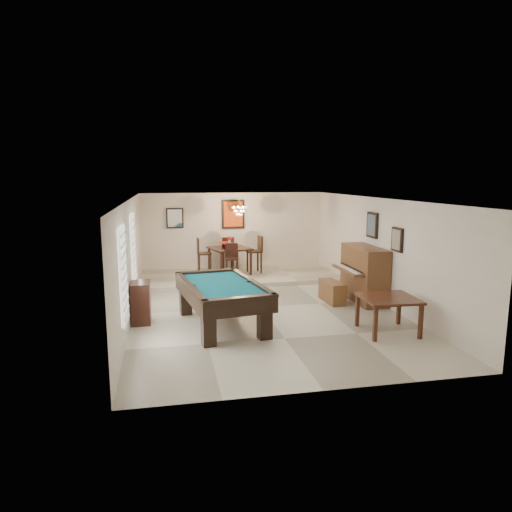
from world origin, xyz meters
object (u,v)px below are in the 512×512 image
object	(u,v)px
dining_chair_south	(232,261)
chandelier	(239,207)
pool_table	(222,305)
flower_vase	(229,240)
dining_chair_north	(227,253)
piano_bench	(332,292)
dining_chair_east	(254,254)
upright_piano	(358,274)
apothecary_chest	(141,303)
dining_table	(230,259)
square_table	(388,315)
dining_chair_west	(204,256)

from	to	relation	value
dining_chair_south	chandelier	distance (m)	1.66
pool_table	flower_vase	xyz separation A→B (m)	(0.83, 4.68, 0.73)
pool_table	dining_chair_north	size ratio (longest dim) A/B	2.52
piano_bench	dining_chair_east	xyz separation A→B (m)	(-1.34, 3.36, 0.44)
upright_piano	chandelier	distance (m)	4.30
flower_vase	chandelier	bearing A→B (deg)	-46.39
apothecary_chest	flower_vase	world-z (taller)	flower_vase
apothecary_chest	dining_chair_south	xyz separation A→B (m)	(2.47, 3.41, 0.20)
piano_bench	upright_piano	bearing A→B (deg)	-2.84
apothecary_chest	dining_table	xyz separation A→B (m)	(2.51, 4.17, 0.14)
square_table	upright_piano	xyz separation A→B (m)	(0.38, 2.35, 0.33)
square_table	dining_chair_south	bearing A→B (deg)	115.91
flower_vase	dining_chair_south	xyz separation A→B (m)	(-0.04, -0.75, -0.53)
pool_table	flower_vase	size ratio (longest dim) A/B	11.19
apothecary_chest	chandelier	world-z (taller)	chandelier
chandelier	dining_table	bearing A→B (deg)	133.61
dining_table	square_table	bearing A→B (deg)	-67.46
dining_chair_east	pool_table	bearing A→B (deg)	-25.38
piano_bench	apothecary_chest	bearing A→B (deg)	-170.53
dining_chair_south	chandelier	bearing A→B (deg)	64.25
upright_piano	dining_chair_west	bearing A→B (deg)	136.43
dining_chair_north	dining_chair_south	bearing A→B (deg)	86.65
dining_table	dining_chair_west	world-z (taller)	dining_chair_west
square_table	upright_piano	size ratio (longest dim) A/B	0.64
dining_table	chandelier	world-z (taller)	chandelier
chandelier	upright_piano	bearing A→B (deg)	-51.40
square_table	flower_vase	size ratio (longest dim) A/B	4.44
pool_table	dining_chair_north	distance (m)	5.53
upright_piano	piano_bench	bearing A→B (deg)	177.16
apothecary_chest	dining_chair_north	distance (m)	5.56
upright_piano	apothecary_chest	distance (m)	5.35
dining_chair_west	chandelier	size ratio (longest dim) A/B	1.91
dining_chair_north	dining_chair_east	world-z (taller)	dining_chair_east
apothecary_chest	dining_chair_south	bearing A→B (deg)	54.09
chandelier	pool_table	bearing A→B (deg)	-103.97
flower_vase	apothecary_chest	bearing A→B (deg)	-121.10
upright_piano	dining_chair_west	size ratio (longest dim) A/B	1.46
upright_piano	piano_bench	distance (m)	0.79
dining_table	dining_chair_east	bearing A→B (deg)	-2.28
upright_piano	chandelier	world-z (taller)	chandelier
upright_piano	apothecary_chest	xyz separation A→B (m)	(-5.29, -0.74, -0.25)
chandelier	piano_bench	bearing A→B (deg)	-59.28
dining_chair_south	dining_table	bearing A→B (deg)	94.06
pool_table	piano_bench	xyz separation A→B (m)	(2.95, 1.29, -0.19)
dining_chair_west	apothecary_chest	bearing A→B (deg)	157.09
square_table	apothecary_chest	xyz separation A→B (m)	(-4.91, 1.61, 0.08)
pool_table	dining_chair_south	xyz separation A→B (m)	(0.79, 3.93, 0.20)
pool_table	chandelier	bearing A→B (deg)	67.17
dining_chair_south	dining_chair_north	distance (m)	1.53
dining_table	flower_vase	bearing A→B (deg)	0.00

